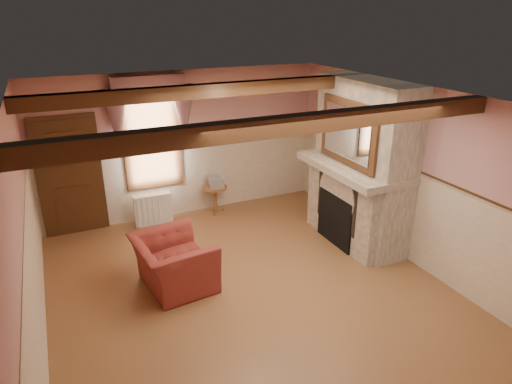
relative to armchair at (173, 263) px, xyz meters
name	(u,v)px	position (x,y,z in m)	size (l,w,h in m)	color
floor	(247,286)	(0.95, -0.48, -0.38)	(5.50, 6.00, 0.01)	brown
ceiling	(245,97)	(0.95, -0.48, 2.42)	(5.50, 6.00, 0.01)	silver
wall_back	(184,144)	(0.95, 2.52, 1.02)	(5.50, 0.02, 2.80)	tan
wall_front	(392,329)	(0.95, -3.48, 1.02)	(5.50, 0.02, 2.80)	tan
wall_left	(24,239)	(-1.80, -0.48, 1.02)	(0.02, 6.00, 2.80)	tan
wall_right	(403,172)	(3.70, -0.48, 1.02)	(0.02, 6.00, 2.80)	tan
wainscot	(246,241)	(0.95, -0.48, 0.37)	(5.50, 6.00, 1.50)	beige
chair_rail	(246,193)	(0.95, -0.48, 1.12)	(5.50, 6.00, 0.08)	black
firebox	(338,219)	(2.95, 0.12, 0.07)	(0.20, 0.95, 0.90)	black
armchair	(173,263)	(0.00, 0.00, 0.00)	(1.16, 1.02, 0.76)	maroon
side_table	(215,199)	(1.45, 2.22, -0.10)	(0.48, 0.48, 0.55)	brown
book_stack	(216,182)	(1.48, 2.22, 0.27)	(0.26, 0.32, 0.20)	#B7AD8C
radiator	(153,209)	(0.20, 2.22, -0.08)	(0.70, 0.18, 0.60)	silver
bowl	(358,163)	(3.20, 0.04, 1.08)	(0.31, 0.31, 0.08)	brown
mantel_clock	(328,146)	(3.20, 0.93, 1.14)	(0.14, 0.24, 0.20)	black
oil_lamp	(336,147)	(3.20, 0.69, 1.18)	(0.11, 0.11, 0.28)	#B97E34
candle_red	(387,174)	(3.20, -0.68, 1.12)	(0.06, 0.06, 0.16)	#9D2113
jar_yellow	(376,170)	(3.20, -0.42, 1.10)	(0.06, 0.06, 0.12)	gold
fireplace	(363,163)	(3.38, 0.12, 1.02)	(0.85, 2.00, 2.80)	gray
mantel	(354,167)	(3.20, 0.12, 0.98)	(1.05, 2.05, 0.12)	gray
overmantel_mirror	(348,133)	(3.01, 0.12, 1.59)	(0.06, 1.44, 1.04)	silver
door	(70,178)	(-1.15, 2.46, 0.67)	(1.10, 0.10, 2.10)	black
window	(152,135)	(0.35, 2.49, 1.27)	(1.06, 0.08, 2.02)	white
window_drapes	(150,104)	(0.35, 2.40, 1.87)	(1.30, 0.14, 1.40)	gray
ceiling_beam_front	(291,125)	(0.95, -1.68, 2.32)	(5.50, 0.18, 0.20)	black
ceiling_beam_back	(213,90)	(0.95, 0.72, 2.32)	(5.50, 0.18, 0.20)	black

